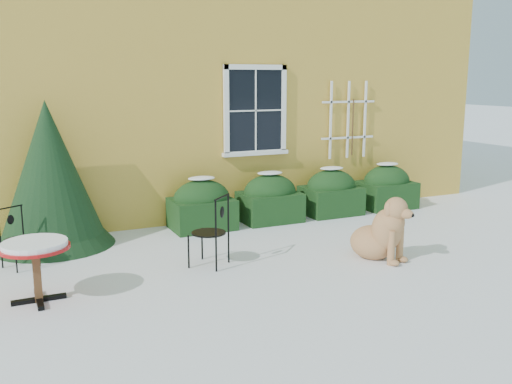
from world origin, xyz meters
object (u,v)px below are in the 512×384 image
evergreen_shrub (51,188)px  bistro_table (35,252)px  patio_chair_near (211,231)px  patio_chair_far (18,238)px  dog (382,233)px

evergreen_shrub → bistro_table: 2.39m
patio_chair_near → bistro_table: bearing=-34.8°
patio_chair_near → patio_chair_far: 2.65m
evergreen_shrub → bistro_table: evergreen_shrub is taller
evergreen_shrub → bistro_table: size_ratio=2.86×
dog → bistro_table: bearing=155.6°
dog → patio_chair_near: bearing=142.0°
bistro_table → dog: bearing=-5.0°
bistro_table → patio_chair_near: patio_chair_near is taller
patio_chair_far → dog: (4.71, -1.85, -0.03)m
bistro_table → dog: size_ratio=0.73×
patio_chair_near → dog: 2.42m
evergreen_shrub → patio_chair_far: evergreen_shrub is taller
patio_chair_far → dog: bearing=-50.9°
patio_chair_far → dog: size_ratio=0.77×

